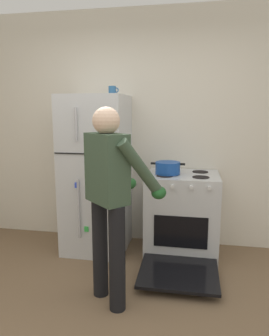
% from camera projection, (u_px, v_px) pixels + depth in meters
% --- Properties ---
extents(kitchen_wall_back, '(6.00, 0.10, 2.70)m').
position_uv_depth(kitchen_wall_back, '(139.00, 129.00, 3.71)').
color(kitchen_wall_back, silver).
rests_on(kitchen_wall_back, ground).
extents(refrigerator, '(0.68, 0.72, 1.73)m').
position_uv_depth(refrigerator, '(97.00, 174.00, 3.50)').
color(refrigerator, silver).
rests_on(refrigerator, ground).
extents(stove_range, '(0.76, 1.22, 0.91)m').
position_uv_depth(stove_range, '(182.00, 216.00, 3.39)').
color(stove_range, silver).
rests_on(stove_range, ground).
extents(person_cook, '(0.65, 0.69, 1.60)m').
position_uv_depth(person_cook, '(111.00, 190.00, 2.47)').
color(person_cook, black).
rests_on(person_cook, ground).
extents(red_pot, '(0.36, 0.26, 0.13)m').
position_uv_depth(red_pot, '(168.00, 168.00, 3.29)').
color(red_pot, '#19479E').
rests_on(red_pot, stove_range).
extents(coffee_mug, '(0.11, 0.08, 0.10)m').
position_uv_depth(coffee_mug, '(112.00, 91.00, 3.36)').
color(coffee_mug, '#2D6093').
rests_on(coffee_mug, refrigerator).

